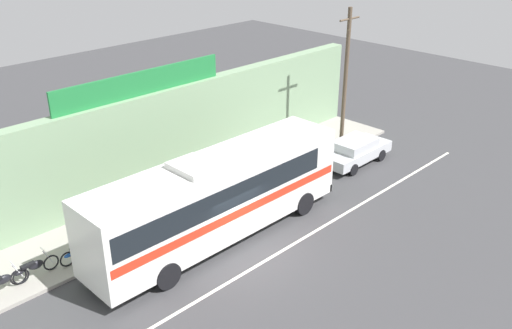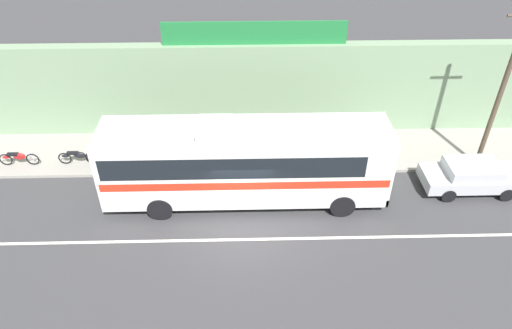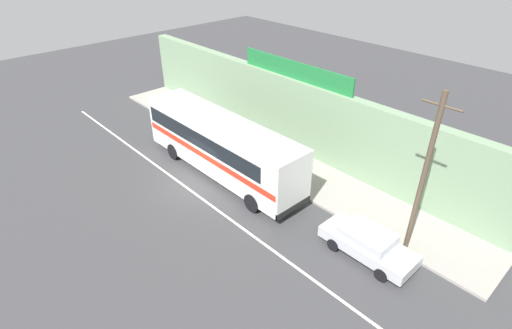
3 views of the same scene
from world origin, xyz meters
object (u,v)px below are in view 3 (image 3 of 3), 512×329
at_px(intercity_bus, 220,143).
at_px(motorcycle_red, 164,104).
at_px(motorcycle_black, 205,127).
at_px(utility_pole, 424,175).
at_px(motorcycle_purple, 184,114).
at_px(parked_car, 368,243).
at_px(motorcycle_orange, 193,119).
at_px(pedestrian_far_left, 230,128).

relative_size(intercity_bus, motorcycle_red, 6.26).
xyz_separation_m(motorcycle_black, motorcycle_red, (-5.84, 0.16, 0.00)).
bearing_deg(utility_pole, motorcycle_purple, 178.50).
bearing_deg(motorcycle_red, parked_car, -5.92).
relative_size(motorcycle_black, motorcycle_purple, 0.99).
distance_m(motorcycle_orange, motorcycle_purple, 1.22).
height_order(motorcycle_black, pedestrian_far_left, pedestrian_far_left).
xyz_separation_m(intercity_bus, motorcycle_purple, (-7.86, 2.59, -1.50)).
height_order(utility_pole, motorcycle_orange, utility_pole).
height_order(parked_car, pedestrian_far_left, pedestrian_far_left).
relative_size(parked_car, motorcycle_orange, 2.34).
xyz_separation_m(motorcycle_orange, motorcycle_red, (-4.02, -0.07, 0.00)).
bearing_deg(intercity_bus, motorcycle_purple, 161.74).
relative_size(motorcycle_orange, motorcycle_red, 0.99).
height_order(parked_car, motorcycle_red, parked_car).
height_order(parked_car, motorcycle_purple, parked_car).
bearing_deg(motorcycle_black, pedestrian_far_left, 13.76).
height_order(intercity_bus, motorcycle_red, intercity_bus).
bearing_deg(intercity_bus, pedestrian_far_left, 132.12).
bearing_deg(motorcycle_purple, intercity_bus, -18.26).
xyz_separation_m(intercity_bus, motorcycle_orange, (-6.64, 2.63, -1.50)).
bearing_deg(motorcycle_purple, pedestrian_far_left, 3.76).
bearing_deg(motorcycle_orange, pedestrian_far_left, 4.36).
xyz_separation_m(parked_car, utility_pole, (1.04, 1.69, 3.40)).
xyz_separation_m(motorcycle_purple, pedestrian_far_left, (5.21, 0.34, 0.52)).
distance_m(intercity_bus, motorcycle_red, 11.06).
bearing_deg(utility_pole, intercity_bus, -169.34).
bearing_deg(motorcycle_orange, motorcycle_red, -178.98).
distance_m(utility_pole, motorcycle_red, 22.09).
distance_m(parked_car, motorcycle_red, 20.86).
height_order(motorcycle_black, motorcycle_orange, same).
distance_m(motorcycle_red, pedestrian_far_left, 8.03).
xyz_separation_m(parked_car, motorcycle_orange, (-16.74, 2.22, -0.17)).
xyz_separation_m(intercity_bus, pedestrian_far_left, (-2.65, 2.94, -0.98)).
xyz_separation_m(intercity_bus, motorcycle_red, (-10.66, 2.56, -1.50)).
bearing_deg(pedestrian_far_left, utility_pole, -3.48).
relative_size(intercity_bus, utility_pole, 1.52).
bearing_deg(motorcycle_orange, parked_car, -7.57).
relative_size(motorcycle_black, pedestrian_far_left, 1.18).
bearing_deg(motorcycle_black, motorcycle_orange, 172.90).
relative_size(utility_pole, pedestrian_far_left, 4.73).
xyz_separation_m(utility_pole, motorcycle_orange, (-17.78, 0.54, -3.57)).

